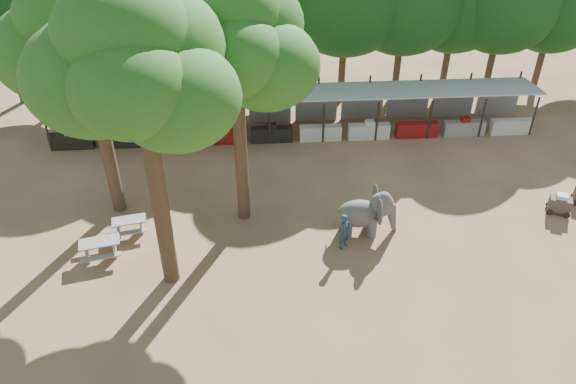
{
  "coord_description": "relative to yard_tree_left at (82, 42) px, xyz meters",
  "views": [
    {
      "loc": [
        -2.35,
        -15.1,
        16.3
      ],
      "look_at": [
        -1.0,
        5.0,
        2.0
      ],
      "focal_mm": 35.0,
      "sensor_mm": 36.0,
      "label": 1
    }
  ],
  "objects": [
    {
      "name": "yard_tree_center",
      "position": [
        3.0,
        -5.0,
        1.01
      ],
      "size": [
        7.1,
        6.9,
        12.04
      ],
      "color": "#332316",
      "rests_on": "ground"
    },
    {
      "name": "cart_front",
      "position": [
        21.04,
        -1.93,
        -7.69
      ],
      "size": [
        1.25,
        1.06,
        1.04
      ],
      "rotation": [
        0.0,
        0.0,
        -0.4
      ],
      "color": "#382E28",
      "rests_on": "ground"
    },
    {
      "name": "yard_tree_left",
      "position": [
        0.0,
        0.0,
        0.0
      ],
      "size": [
        7.1,
        6.9,
        11.02
      ],
      "color": "#332316",
      "rests_on": "ground"
    },
    {
      "name": "picnic_table_far",
      "position": [
        0.97,
        -2.07,
        -7.72
      ],
      "size": [
        1.7,
        1.59,
        0.74
      ],
      "rotation": [
        0.0,
        0.0,
        0.19
      ],
      "color": "gray",
      "rests_on": "ground"
    },
    {
      "name": "yard_tree_back",
      "position": [
        6.0,
        -1.0,
        0.34
      ],
      "size": [
        7.1,
        6.9,
        11.36
      ],
      "color": "#332316",
      "rests_on": "ground"
    },
    {
      "name": "handler",
      "position": [
        10.49,
        -3.7,
        -7.34
      ],
      "size": [
        0.73,
        0.73,
        1.73
      ],
      "primitive_type": "imported",
      "rotation": [
        0.0,
        0.0,
        0.79
      ],
      "color": "#26384C",
      "rests_on": "ground"
    },
    {
      "name": "ground",
      "position": [
        9.13,
        -7.19,
        -8.2
      ],
      "size": [
        100.0,
        100.0,
        0.0
      ],
      "primitive_type": "plane",
      "color": "brown",
      "rests_on": "ground"
    },
    {
      "name": "vendor_stalls",
      "position": [
        9.13,
        6.65,
        -7.02
      ],
      "size": [
        28.0,
        2.99,
        2.8
      ],
      "color": "#A0A3A7",
      "rests_on": "ground"
    },
    {
      "name": "backdrop_trees",
      "position": [
        9.13,
        11.81,
        -2.69
      ],
      "size": [
        46.46,
        5.95,
        8.33
      ],
      "color": "#332316",
      "rests_on": "ground"
    },
    {
      "name": "elephant",
      "position": [
        11.63,
        -2.73,
        -7.12
      ],
      "size": [
        2.79,
        2.16,
        2.15
      ],
      "rotation": [
        0.0,
        0.0,
        -0.02
      ],
      "color": "#474545",
      "rests_on": "ground"
    },
    {
      "name": "picnic_table_near",
      "position": [
        -0.01,
        -3.63,
        -7.65
      ],
      "size": [
        1.96,
        1.83,
        0.84
      ],
      "rotation": [
        0.0,
        0.0,
        0.22
      ],
      "color": "gray",
      "rests_on": "ground"
    }
  ]
}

